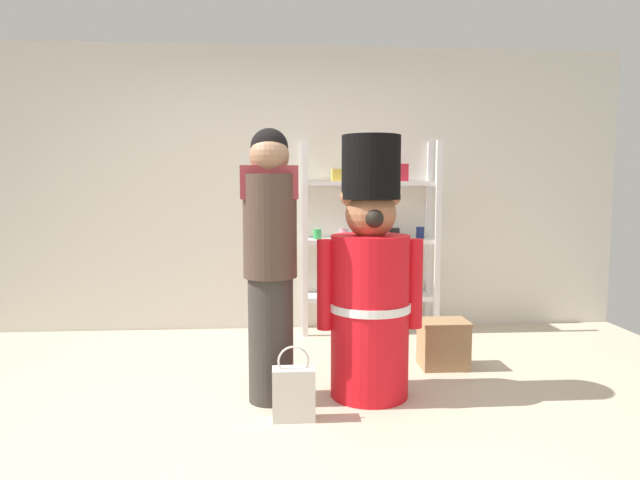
{
  "coord_description": "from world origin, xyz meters",
  "views": [
    {
      "loc": [
        0.0,
        -3.01,
        1.33
      ],
      "look_at": [
        0.24,
        0.38,
        1.0
      ],
      "focal_mm": 31.17,
      "sensor_mm": 36.0,
      "label": 1
    }
  ],
  "objects_px": {
    "person_shopper": "(269,257)",
    "display_crate": "(443,344)",
    "merchandise_shelf": "(369,237)",
    "teddy_bear_guard": "(369,284)",
    "shopping_bag": "(293,393)"
  },
  "relations": [
    {
      "from": "teddy_bear_guard",
      "to": "person_shopper",
      "type": "relative_size",
      "value": 0.98
    },
    {
      "from": "person_shopper",
      "to": "shopping_bag",
      "type": "relative_size",
      "value": 3.89
    },
    {
      "from": "display_crate",
      "to": "teddy_bear_guard",
      "type": "bearing_deg",
      "value": -141.38
    },
    {
      "from": "teddy_bear_guard",
      "to": "shopping_bag",
      "type": "height_order",
      "value": "teddy_bear_guard"
    },
    {
      "from": "display_crate",
      "to": "shopping_bag",
      "type": "bearing_deg",
      "value": -142.84
    },
    {
      "from": "merchandise_shelf",
      "to": "teddy_bear_guard",
      "type": "relative_size",
      "value": 1.06
    },
    {
      "from": "merchandise_shelf",
      "to": "teddy_bear_guard",
      "type": "distance_m",
      "value": 1.61
    },
    {
      "from": "shopping_bag",
      "to": "display_crate",
      "type": "bearing_deg",
      "value": 37.16
    },
    {
      "from": "person_shopper",
      "to": "teddy_bear_guard",
      "type": "bearing_deg",
      "value": 3.62
    },
    {
      "from": "shopping_bag",
      "to": "display_crate",
      "type": "xyz_separation_m",
      "value": [
        1.12,
        0.85,
        0.02
      ]
    },
    {
      "from": "merchandise_shelf",
      "to": "teddy_bear_guard",
      "type": "bearing_deg",
      "value": -99.08
    },
    {
      "from": "person_shopper",
      "to": "display_crate",
      "type": "bearing_deg",
      "value": 23.44
    },
    {
      "from": "merchandise_shelf",
      "to": "person_shopper",
      "type": "height_order",
      "value": "merchandise_shelf"
    },
    {
      "from": "teddy_bear_guard",
      "to": "person_shopper",
      "type": "distance_m",
      "value": 0.65
    },
    {
      "from": "shopping_bag",
      "to": "display_crate",
      "type": "height_order",
      "value": "shopping_bag"
    }
  ]
}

